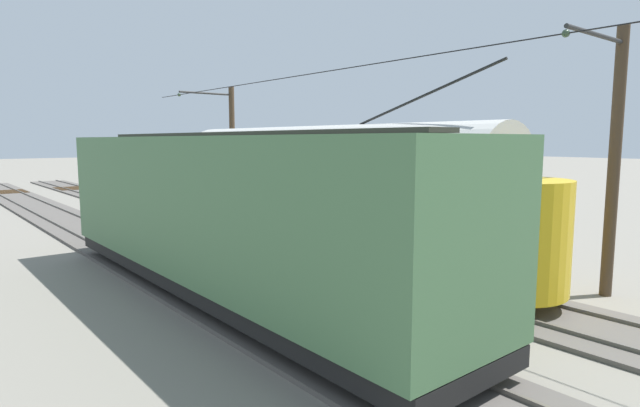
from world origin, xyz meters
name	(u,v)px	position (x,y,z in m)	size (l,w,h in m)	color
ground_plane	(269,271)	(0.00, 0.00, 0.00)	(220.00, 220.00, 0.00)	gray
track_streetcar_siding	(322,256)	(-2.30, -0.31, 0.05)	(2.80, 80.00, 0.18)	#56514C
track_adjacent_siding	(193,280)	(2.30, -0.31, 0.05)	(2.80, 80.00, 0.18)	#56514C
vintage_streetcar	(315,189)	(-2.30, -0.70, 2.26)	(2.65, 16.68, 5.50)	gold
coach_adjacent	(225,211)	(2.30, 1.57, 2.17)	(2.96, 14.16, 3.85)	#477047
catenary_pole_foreground	(231,148)	(-5.02, -10.96, 3.43)	(3.03, 0.28, 6.53)	#423323
catenary_pole_mid_near	(613,157)	(-5.02, 7.35, 3.43)	(3.03, 0.28, 6.53)	#423323
overhead_wire_run	(531,39)	(-2.36, 6.58, 5.98)	(2.82, 40.63, 0.18)	black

